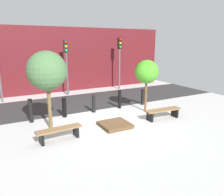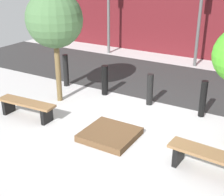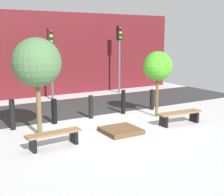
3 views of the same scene
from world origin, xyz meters
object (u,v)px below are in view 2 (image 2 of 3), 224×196
Objects in this scene: tree_behind_left_bench at (54,20)px; bollard_far_left at (66,70)px; traffic_light_mid_west at (201,1)px; bench_left at (27,106)px; planter_bed at (110,135)px; bench_right at (214,160)px; bollard_center at (150,90)px; bollard_right at (203,99)px; bollard_left at (105,80)px.

tree_behind_left_bench reaches higher than bollard_far_left.
tree_behind_left_bench is at bearing -113.93° from traffic_light_mid_west.
planter_bed is at bearing 0.91° from bench_left.
bench_right is 1.51× the size of planter_bed.
traffic_light_mid_west is (0.00, 4.31, 2.01)m from bollard_center.
traffic_light_mid_west reaches higher than bollard_right.
planter_bed is 3.73m from bollard_far_left.
bench_right reaches higher than planter_bed.
traffic_light_mid_west is (2.39, 6.69, 2.14)m from bench_left.
traffic_light_mid_west is at bearing 109.12° from bollard_right.
bollard_far_left is at bearing 143.80° from planter_bed.
bollard_left reaches higher than bench_right.
traffic_light_mid_west reaches higher than bollard_center.
bollard_center is at bearing 138.89° from bench_right.
traffic_light_mid_west is at bearing 113.50° from bench_right.
bollard_center is (2.99, 0.00, -0.07)m from bollard_far_left.
bollard_far_left is 4.48m from bollard_right.
planter_bed is 3.47m from tree_behind_left_bench.
bench_left is 0.46× the size of traffic_light_mid_west.
traffic_light_mid_west is (-1.49, 4.31, 1.97)m from bollard_right.
bollard_right is (1.49, 0.00, 0.04)m from bollard_center.
bollard_right reaches higher than bollard_center.
bollard_center is 0.25× the size of traffic_light_mid_west.
bollard_far_left is at bearing 180.00° from bollard_left.
bench_left is 1.58× the size of bollard_far_left.
bollard_left is at bearing 0.00° from bollard_far_left.
bollard_far_left is at bearing 100.22° from bench_left.
bollard_center is at bearing 41.11° from bench_left.
planter_bed is at bearing 179.09° from bench_right.
bench_left is 1.82× the size of bollard_center.
bench_left is at bearing -109.63° from traffic_light_mid_west.
bollard_far_left is 2.99m from bollard_center.
bench_right is 1.94× the size of bollard_left.
bollard_left is at bearing 152.29° from bench_right.
bench_left is at bearing -75.90° from bollard_far_left.
bollard_far_left is 1.06× the size of bollard_right.
traffic_light_mid_west is (2.39, 5.38, 0.13)m from tree_behind_left_bench.
tree_behind_left_bench is 3.22m from bollard_center.
bench_left is 1.80× the size of bollard_left.
bench_right reaches higher than bench_left.
bollard_right is at bearing 0.00° from bollard_far_left.
tree_behind_left_bench is 2.33m from bollard_left.
bollard_right is 4.97m from traffic_light_mid_west.
traffic_light_mid_west reaches higher than bench_right.
traffic_light_mid_west is at bearing 90.00° from bollard_center.
tree_behind_left_bench is at bearing 168.47° from bench_right.
bollard_center is at bearing 180.00° from bollard_right.
bollard_left is at bearing 180.00° from bollard_center.
bollard_left reaches higher than bench_left.
bollard_right is (2.99, 0.00, 0.03)m from bollard_left.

